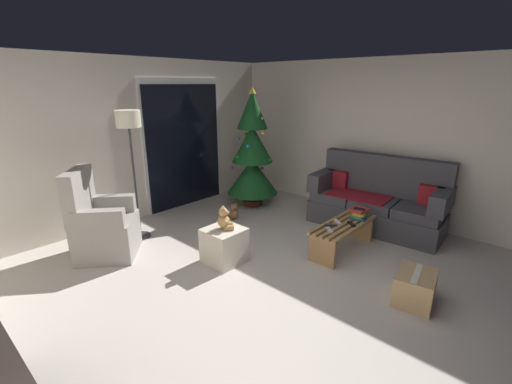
{
  "coord_description": "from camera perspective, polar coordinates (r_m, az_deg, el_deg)",
  "views": [
    {
      "loc": [
        -2.55,
        -1.99,
        2.11
      ],
      "look_at": [
        0.4,
        0.7,
        0.85
      ],
      "focal_mm": 24.2,
      "sensor_mm": 36.0,
      "label": 1
    }
  ],
  "objects": [
    {
      "name": "remote_graphite",
      "position": [
        4.48,
        12.18,
        -5.34
      ],
      "size": [
        0.14,
        0.15,
        0.02
      ],
      "primitive_type": "cube",
      "rotation": [
        0.0,
        0.0,
        3.85
      ],
      "color": "#333338",
      "rests_on": "coffee_table"
    },
    {
      "name": "wall_right",
      "position": [
        5.83,
        22.13,
        7.75
      ],
      "size": [
        0.12,
        6.0,
        2.5
      ],
      "primitive_type": "cube",
      "color": "beige",
      "rests_on": "ground"
    },
    {
      "name": "wall_back",
      "position": [
        5.73,
        -20.78,
        7.75
      ],
      "size": [
        5.72,
        0.12,
        2.5
      ],
      "primitive_type": "cube",
      "color": "beige",
      "rests_on": "ground"
    },
    {
      "name": "teddy_bear_chestnut_by_tree",
      "position": [
        5.59,
        -3.7,
        -3.38
      ],
      "size": [
        0.2,
        0.19,
        0.29
      ],
      "color": "brown",
      "rests_on": "ground"
    },
    {
      "name": "remote_black",
      "position": [
        4.58,
        15.51,
        -5.11
      ],
      "size": [
        0.13,
        0.15,
        0.02
      ],
      "primitive_type": "cube",
      "rotation": [
        0.0,
        0.0,
        2.49
      ],
      "color": "black",
      "rests_on": "coffee_table"
    },
    {
      "name": "patio_door_glass",
      "position": [
        6.21,
        -11.68,
        7.33
      ],
      "size": [
        1.5,
        0.02,
        2.1
      ],
      "primitive_type": "cube",
      "color": "black",
      "rests_on": "ground"
    },
    {
      "name": "floor_lamp",
      "position": [
        4.88,
        -20.19,
        9.34
      ],
      "size": [
        0.32,
        0.32,
        1.78
      ],
      "color": "#2D2D30",
      "rests_on": "ground"
    },
    {
      "name": "ground_plane",
      "position": [
        3.86,
        3.81,
        -15.64
      ],
      "size": [
        7.0,
        7.0,
        0.0
      ],
      "primitive_type": "plane",
      "color": "#BCB2A8"
    },
    {
      "name": "armchair",
      "position": [
        4.77,
        -24.15,
        -5.11
      ],
      "size": [
        0.97,
        0.97,
        1.13
      ],
      "color": "gray",
      "rests_on": "ground"
    },
    {
      "name": "ottoman",
      "position": [
        4.29,
        -5.26,
        -8.75
      ],
      "size": [
        0.44,
        0.44,
        0.43
      ],
      "primitive_type": "cube",
      "color": "beige",
      "rests_on": "ground"
    },
    {
      "name": "coffee_table",
      "position": [
        4.65,
        14.17,
        -6.49
      ],
      "size": [
        1.1,
        0.4,
        0.39
      ],
      "color": "#9E7547",
      "rests_on": "ground"
    },
    {
      "name": "teddy_bear_honey",
      "position": [
        4.15,
        -5.24,
        -4.56
      ],
      "size": [
        0.22,
        0.21,
        0.29
      ],
      "color": "tan",
      "rests_on": "ottoman"
    },
    {
      "name": "cell_phone",
      "position": [
        4.76,
        16.76,
        -2.69
      ],
      "size": [
        0.09,
        0.15,
        0.01
      ],
      "primitive_type": "cube",
      "rotation": [
        0.0,
        0.0,
        0.13
      ],
      "color": "black",
      "rests_on": "book_stack"
    },
    {
      "name": "patio_door_frame",
      "position": [
        6.22,
        -11.81,
        7.8
      ],
      "size": [
        1.6,
        0.02,
        2.2
      ],
      "primitive_type": "cube",
      "color": "silver",
      "rests_on": "ground"
    },
    {
      "name": "book_stack",
      "position": [
        4.79,
        16.73,
        -3.46
      ],
      "size": [
        0.28,
        0.23,
        0.13
      ],
      "color": "#285684",
      "rests_on": "coffee_table"
    },
    {
      "name": "couch",
      "position": [
        5.52,
        19.36,
        -1.56
      ],
      "size": [
        0.93,
        1.99,
        1.08
      ],
      "color": "#3D3D42",
      "rests_on": "ground"
    },
    {
      "name": "remote_white",
      "position": [
        4.59,
        13.33,
        -4.86
      ],
      "size": [
        0.13,
        0.15,
        0.02
      ],
      "primitive_type": "cube",
      "rotation": [
        0.0,
        0.0,
        5.62
      ],
      "color": "silver",
      "rests_on": "coffee_table"
    },
    {
      "name": "christmas_tree",
      "position": [
        6.07,
        -0.6,
        6.14
      ],
      "size": [
        0.9,
        0.9,
        2.07
      ],
      "color": "#4C1E19",
      "rests_on": "ground"
    },
    {
      "name": "remote_silver",
      "position": [
        4.33,
        12.07,
        -6.2
      ],
      "size": [
        0.14,
        0.15,
        0.02
      ],
      "primitive_type": "cube",
      "rotation": [
        0.0,
        0.0,
        2.41
      ],
      "color": "#ADADB2",
      "rests_on": "coffee_table"
    },
    {
      "name": "cardboard_box_taped_mid_floor",
      "position": [
        3.93,
        24.77,
        -14.11
      ],
      "size": [
        0.52,
        0.43,
        0.32
      ],
      "color": "tan",
      "rests_on": "ground"
    }
  ]
}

